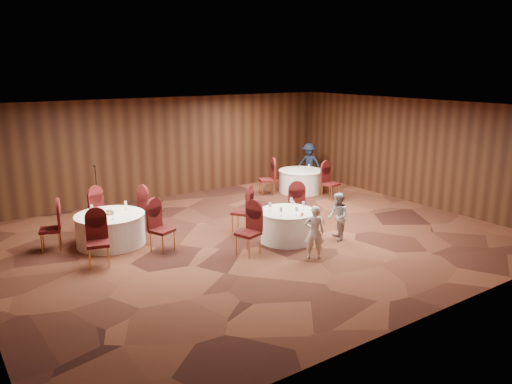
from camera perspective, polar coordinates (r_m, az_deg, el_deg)
ground at (r=12.44m, az=-0.24°, el=-5.23°), size 12.00×12.00×0.00m
room_shell at (r=11.94m, az=-0.25°, el=3.70°), size 12.00×12.00×12.00m
table_main at (r=12.19m, az=3.57°, el=-3.82°), size 1.40×1.40×0.74m
table_left at (r=12.38m, az=-16.28°, el=-4.09°), size 1.63×1.63×0.74m
table_right at (r=16.96m, az=5.16°, el=1.29°), size 1.51×1.51×0.74m
chairs_main at (r=12.49m, az=0.76°, el=-2.75°), size 2.96×2.18×1.00m
chairs_left at (r=12.34m, az=-16.22°, el=-3.53°), size 3.16×3.08×1.00m
chairs_right at (r=16.25m, az=4.84°, el=1.19°), size 1.96×2.28×1.00m
tabletop_main at (r=12.08m, az=4.46°, el=-1.68°), size 1.14×1.11×0.22m
tabletop_left at (r=12.26m, az=-16.38°, el=-2.10°), size 0.86×0.78×0.22m
tabletop_right at (r=16.80m, az=6.09°, el=2.97°), size 0.08×0.08×0.22m
mic_stand at (r=14.88m, az=-17.65°, el=-1.01°), size 0.24×0.24×1.45m
woman_a at (r=11.02m, az=6.69°, el=-4.60°), size 0.53×0.49×1.21m
woman_b at (r=12.29m, az=9.32°, el=-2.80°), size 0.67×0.71×1.17m
man_c at (r=18.15m, az=6.08°, el=3.28°), size 0.87×1.09×1.47m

